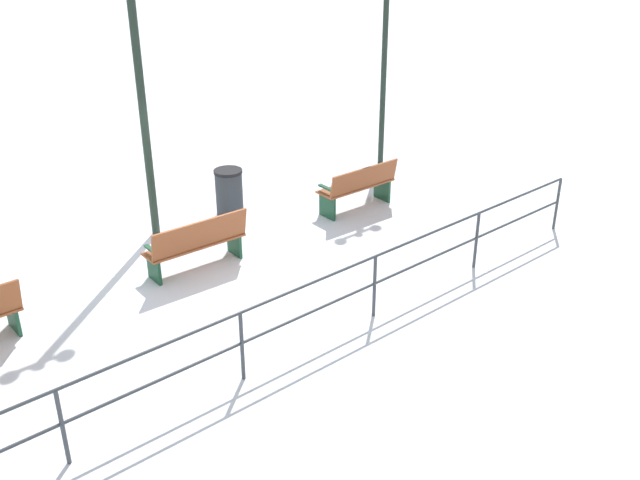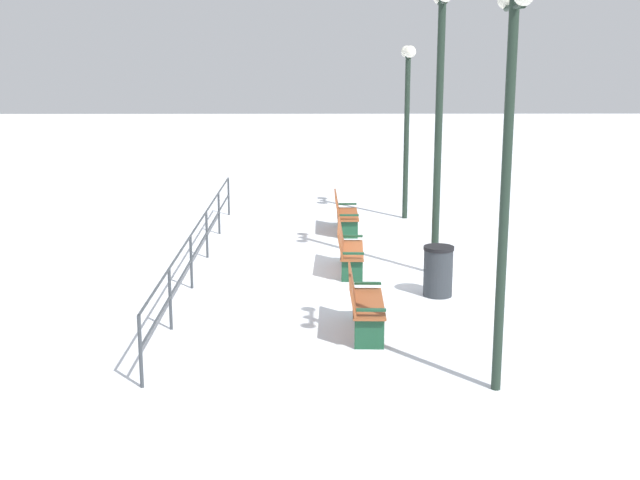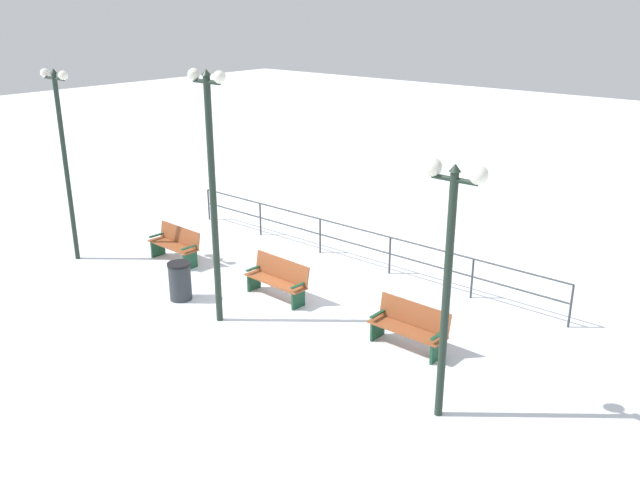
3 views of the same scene
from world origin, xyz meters
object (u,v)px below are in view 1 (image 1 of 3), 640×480
at_px(lamppost_near, 386,19).
at_px(lamppost_middle, 136,46).
at_px(bench_nearest, 359,186).
at_px(trash_bin, 229,192).
at_px(bench_second, 197,243).

height_order(lamppost_near, lamppost_middle, lamppost_middle).
relative_size(bench_nearest, lamppost_near, 0.33).
distance_m(lamppost_middle, trash_bin, 3.24).
bearing_deg(lamppost_middle, lamppost_near, -90.00).
xyz_separation_m(bench_nearest, trash_bin, (1.44, 1.99, -0.04)).
xyz_separation_m(lamppost_middle, trash_bin, (-0.15, -1.50, -2.86)).
relative_size(bench_nearest, trash_bin, 1.82).
bearing_deg(bench_nearest, trash_bin, 55.85).
bearing_deg(lamppost_middle, bench_nearest, -114.43).
bearing_deg(trash_bin, lamppost_near, -87.94).
bearing_deg(bench_second, lamppost_middle, -2.83).
height_order(bench_second, lamppost_near, lamppost_near).
xyz_separation_m(bench_nearest, bench_second, (-0.09, 3.64, -0.01)).
xyz_separation_m(lamppost_near, lamppost_middle, (0.00, 5.68, 0.15)).
height_order(bench_nearest, trash_bin, bench_nearest).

